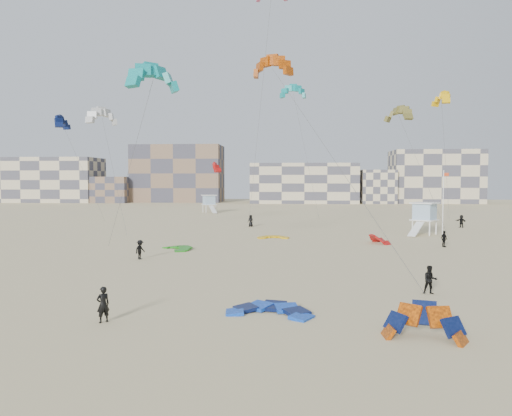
# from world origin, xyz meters

# --- Properties ---
(ground) EXTENTS (320.00, 320.00, 0.00)m
(ground) POSITION_xyz_m (0.00, 0.00, 0.00)
(ground) COLOR tan
(ground) RESTS_ON ground
(kite_ground_blue) EXTENTS (4.90, 5.07, 1.18)m
(kite_ground_blue) POSITION_xyz_m (5.03, 1.77, 0.00)
(kite_ground_blue) COLOR blue
(kite_ground_blue) RESTS_ON ground
(kite_ground_orange) EXTENTS (4.36, 4.29, 3.50)m
(kite_ground_orange) POSITION_xyz_m (11.96, -1.87, 0.00)
(kite_ground_orange) COLOR #F96207
(kite_ground_orange) RESTS_ON ground
(kite_ground_green) EXTENTS (5.02, 4.96, 0.91)m
(kite_ground_green) POSITION_xyz_m (-5.24, 25.22, 0.00)
(kite_ground_green) COLOR #1A9719
(kite_ground_green) RESTS_ON ground
(kite_ground_red_far) EXTENTS (3.74, 3.63, 2.80)m
(kite_ground_red_far) POSITION_xyz_m (15.83, 31.56, 0.00)
(kite_ground_red_far) COLOR #B51815
(kite_ground_red_far) RESTS_ON ground
(kite_ground_yellow) EXTENTS (3.52, 3.70, 0.59)m
(kite_ground_yellow) POSITION_xyz_m (4.01, 35.65, 0.00)
(kite_ground_yellow) COLOR #F1C005
(kite_ground_yellow) RESTS_ON ground
(kitesurfer_main) EXTENTS (0.77, 0.75, 1.78)m
(kitesurfer_main) POSITION_xyz_m (-3.05, -0.39, 0.89)
(kitesurfer_main) COLOR black
(kitesurfer_main) RESTS_ON ground
(kitesurfer_b) EXTENTS (0.89, 0.72, 1.75)m
(kitesurfer_b) POSITION_xyz_m (14.63, 6.95, 0.87)
(kitesurfer_b) COLOR black
(kitesurfer_b) RESTS_ON ground
(kitesurfer_c) EXTENTS (1.02, 1.26, 1.70)m
(kitesurfer_c) POSITION_xyz_m (-7.14, 18.91, 0.85)
(kitesurfer_c) COLOR black
(kitesurfer_c) RESTS_ON ground
(kitesurfer_d) EXTENTS (0.70, 1.08, 1.71)m
(kitesurfer_d) POSITION_xyz_m (22.05, 28.97, 0.86)
(kitesurfer_d) COLOR black
(kitesurfer_d) RESTS_ON ground
(kitesurfer_e) EXTENTS (1.02, 0.84, 1.78)m
(kitesurfer_e) POSITION_xyz_m (0.09, 50.30, 0.89)
(kitesurfer_e) COLOR black
(kitesurfer_e) RESTS_ON ground
(kitesurfer_f) EXTENTS (1.38, 1.76, 1.87)m
(kitesurfer_f) POSITION_xyz_m (31.07, 50.91, 0.93)
(kitesurfer_f) COLOR black
(kitesurfer_f) RESTS_ON ground
(kite_fly_teal_a) EXTENTS (8.56, 7.63, 15.59)m
(kite_fly_teal_a) POSITION_xyz_m (-4.79, 15.29, 14.90)
(kite_fly_teal_a) COLOR #109D8F
(kite_fly_teal_a) RESTS_ON ground
(kite_fly_orange) EXTENTS (11.53, 27.46, 18.59)m
(kite_fly_orange) POSITION_xyz_m (4.15, 27.44, 18.34)
(kite_fly_orange) COLOR #F96207
(kite_fly_orange) RESTS_ON ground
(kite_fly_grey) EXTENTS (7.01, 7.56, 14.52)m
(kite_fly_grey) POSITION_xyz_m (-16.02, 33.59, 14.28)
(kite_fly_grey) COLOR silver
(kite_fly_grey) RESTS_ON ground
(kite_fly_olive) EXTENTS (5.41, 15.83, 15.81)m
(kite_fly_olive) POSITION_xyz_m (19.66, 40.76, 15.18)
(kite_fly_olive) COLOR brown
(kite_fly_olive) RESTS_ON ground
(kite_fly_yellow) EXTENTS (5.67, 9.11, 18.18)m
(kite_fly_yellow) POSITION_xyz_m (26.35, 45.74, 17.81)
(kite_fly_yellow) COLOR #F1C005
(kite_fly_yellow) RESTS_ON ground
(kite_fly_navy) EXTENTS (6.84, 4.50, 15.17)m
(kite_fly_navy) POSITION_xyz_m (-25.63, 43.73, 14.84)
(kite_fly_navy) COLOR #0E1847
(kite_fly_navy) RESTS_ON ground
(kite_fly_teal_b) EXTENTS (6.17, 4.05, 20.34)m
(kite_fly_teal_b) POSITION_xyz_m (6.39, 52.84, 20.23)
(kite_fly_teal_b) COLOR #109D8F
(kite_fly_teal_b) RESTS_ON ground
(kite_fly_red) EXTENTS (3.94, 3.80, 9.30)m
(kite_fly_red) POSITION_xyz_m (-6.03, 57.10, 8.90)
(kite_fly_red) COLOR #B51815
(kite_fly_red) RESTS_ON ground
(lifeguard_tower_near) EXTENTS (4.08, 6.22, 4.13)m
(lifeguard_tower_near) POSITION_xyz_m (23.17, 41.01, 2.05)
(lifeguard_tower_near) COLOR white
(lifeguard_tower_near) RESTS_ON ground
(lifeguard_tower_far) EXTENTS (3.67, 5.73, 3.82)m
(lifeguard_tower_far) POSITION_xyz_m (-11.39, 81.61, 1.89)
(lifeguard_tower_far) COLOR white
(lifeguard_tower_far) RESTS_ON ground
(flagpole) EXTENTS (0.66, 0.10, 8.16)m
(flagpole) POSITION_xyz_m (24.57, 38.02, 4.28)
(flagpole) COLOR white
(flagpole) RESTS_ON ground
(condo_west_a) EXTENTS (30.00, 15.00, 14.00)m
(condo_west_a) POSITION_xyz_m (-70.00, 130.00, 7.00)
(condo_west_a) COLOR #C8B893
(condo_west_a) RESTS_ON ground
(condo_west_b) EXTENTS (28.00, 14.00, 18.00)m
(condo_west_b) POSITION_xyz_m (-30.00, 134.00, 9.00)
(condo_west_b) COLOR brown
(condo_west_b) RESTS_ON ground
(condo_mid) EXTENTS (32.00, 16.00, 12.00)m
(condo_mid) POSITION_xyz_m (10.00, 130.00, 6.00)
(condo_mid) COLOR #C8B893
(condo_mid) RESTS_ON ground
(condo_east) EXTENTS (26.00, 14.00, 16.00)m
(condo_east) POSITION_xyz_m (50.00, 132.00, 8.00)
(condo_east) COLOR #C8B893
(condo_east) RESTS_ON ground
(condo_fill_left) EXTENTS (12.00, 10.00, 8.00)m
(condo_fill_left) POSITION_xyz_m (-50.00, 128.00, 4.00)
(condo_fill_left) COLOR brown
(condo_fill_left) RESTS_ON ground
(condo_fill_right) EXTENTS (10.00, 10.00, 10.00)m
(condo_fill_right) POSITION_xyz_m (32.00, 128.00, 5.00)
(condo_fill_right) COLOR #C8B893
(condo_fill_right) RESTS_ON ground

